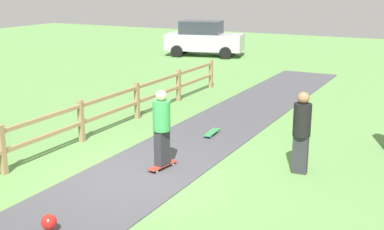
{
  "coord_description": "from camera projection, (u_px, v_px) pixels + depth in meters",
  "views": [
    {
      "loc": [
        5.7,
        -8.4,
        4.03
      ],
      "look_at": [
        0.42,
        1.66,
        1.0
      ],
      "focal_mm": 47.1,
      "sensor_mm": 36.0,
      "label": 1
    }
  ],
  "objects": [
    {
      "name": "wooden_fence",
      "position": [
        45.0,
        129.0,
        11.78
      ],
      "size": [
        0.12,
        18.12,
        1.1
      ],
      "color": "#997A51",
      "rests_on": "ground_plane"
    },
    {
      "name": "bystander_black",
      "position": [
        302.0,
        129.0,
        10.68
      ],
      "size": [
        0.42,
        0.42,
        1.8
      ],
      "color": "#2D2D33",
      "rests_on": "ground_plane"
    },
    {
      "name": "skater_riding",
      "position": [
        162.0,
        125.0,
        10.88
      ],
      "size": [
        0.43,
        0.82,
        1.77
      ],
      "color": "#B23326",
      "rests_on": "asphalt_path"
    },
    {
      "name": "parked_car_silver",
      "position": [
        204.0,
        38.0,
        27.77
      ],
      "size": [
        4.47,
        2.68,
        1.92
      ],
      "color": "#B7B7BC",
      "rests_on": "ground_plane"
    },
    {
      "name": "ground_plane",
      "position": [
        139.0,
        175.0,
        10.79
      ],
      "size": [
        60.0,
        60.0,
        0.0
      ],
      "primitive_type": "plane",
      "color": "#60934C"
    },
    {
      "name": "skateboard_loose",
      "position": [
        212.0,
        132.0,
        13.54
      ],
      "size": [
        0.26,
        0.81,
        0.08
      ],
      "color": "#338C4C",
      "rests_on": "asphalt_path"
    },
    {
      "name": "asphalt_path",
      "position": [
        139.0,
        175.0,
        10.79
      ],
      "size": [
        2.4,
        28.0,
        0.02
      ],
      "primitive_type": "cube",
      "color": "#47474C",
      "rests_on": "ground_plane"
    }
  ]
}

